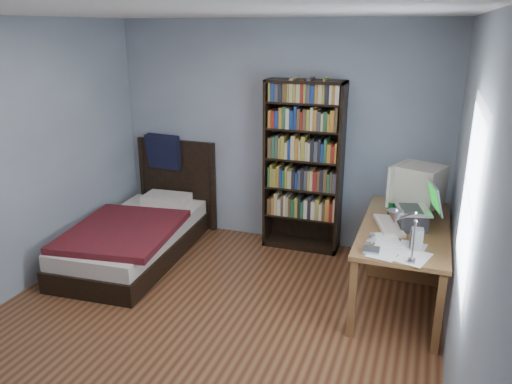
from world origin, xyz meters
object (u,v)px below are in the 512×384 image
Objects in this scene: desk at (405,241)px; keyboard at (389,226)px; soda_can at (391,209)px; bookshelf at (303,167)px; speaker at (417,239)px; laptop at (415,215)px; desk_lamp at (399,222)px; bed at (139,232)px; crt_monitor at (417,186)px.

keyboard is at bearing -105.42° from desk.
soda_can is 0.07× the size of bookshelf.
laptop is at bearing 90.40° from speaker.
keyboard is (-0.12, 0.99, -0.42)m from desk_lamp.
bookshelf reaches higher than keyboard.
bed reaches higher than keyboard.
bed reaches higher than speaker.
desk is at bearing 160.47° from crt_monitor.
keyboard is 2.68× the size of speaker.
desk_lamp is 3.10× the size of speaker.
keyboard is (-0.21, -0.06, -0.10)m from laptop.
speaker is 1.83m from bookshelf.
desk is at bearing -20.39° from bookshelf.
desk is at bearing 51.36° from soda_can.
crt_monitor is 1.12× the size of keyboard.
desk_lamp reaches higher than crt_monitor.
laptop is 0.90× the size of keyboard.
bookshelf reaches higher than desk_lamp.
bookshelf reaches higher than desk.
crt_monitor is 1.48m from desk_lamp.
crt_monitor is 0.44m from laptop.
bed is at bearing -153.94° from bookshelf.
speaker is at bearing -85.07° from laptop.
desk_lamp is 1.16× the size of keyboard.
speaker is 0.09× the size of bookshelf.
bookshelf is (-1.15, 0.43, 0.53)m from desk.
crt_monitor reaches higher than soda_can.
laptop is 1.50m from bookshelf.
speaker reaches higher than keyboard.
speaker is at bearing -76.25° from keyboard.
desk is 1.66m from desk_lamp.
desk is at bearing 89.37° from desk_lamp.
desk_lamp is 0.70m from speaker.
soda_can is 2.71m from bed.
desk_lamp is at bearing -94.73° from laptop.
crt_monitor reaches higher than speaker.
crt_monitor is 0.28× the size of bookshelf.
speaker is 0.08× the size of bed.
bookshelf is at bearing 129.25° from speaker.
desk_lamp is 2.24m from bookshelf.
crt_monitor is at bearing 38.48° from soda_can.
laptop is at bearing -1.64° from keyboard.
desk_lamp is at bearing -106.54° from speaker.
keyboard is (-0.14, -0.50, 0.33)m from desk.
bookshelf is at bearing 159.66° from crt_monitor.
desk is 0.61m from keyboard.
laptop is 0.77× the size of desk_lamp.
desk is 1.34m from bookshelf.
desk is at bearing 7.58° from bed.
desk_lamp is 3.12m from bed.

